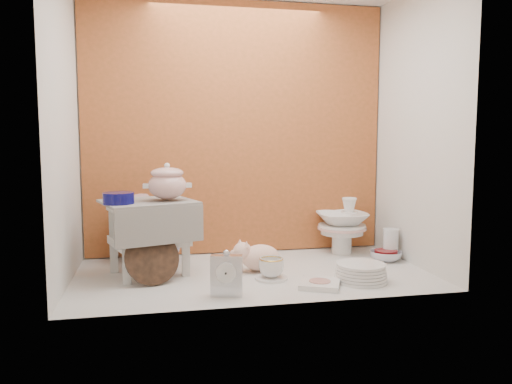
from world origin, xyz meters
TOP-DOWN VIEW (x-y plane):
  - ground at (0.00, 0.00)m, footprint 1.80×1.80m
  - niche_shell at (0.00, 0.18)m, footprint 1.86×1.03m
  - step_stool at (-0.52, 0.10)m, footprint 0.53×0.49m
  - soup_tureen at (-0.43, 0.08)m, footprint 0.25×0.25m
  - cobalt_bowl at (-0.66, 0.01)m, footprint 0.17×0.17m
  - floral_platter at (-0.55, 0.42)m, footprint 0.41×0.27m
  - blue_white_vase at (-0.46, 0.35)m, footprint 0.24×0.24m
  - lacquer_tray at (-0.51, -0.08)m, footprint 0.29×0.19m
  - mantel_clock at (-0.19, -0.34)m, footprint 0.15×0.08m
  - plush_pig at (0.05, 0.03)m, footprint 0.31×0.27m
  - teacup_saucer at (0.07, -0.13)m, footprint 0.17×0.17m
  - gold_rim_teacup at (0.07, -0.13)m, footprint 0.15×0.15m
  - lattice_dish at (0.26, -0.29)m, footprint 0.24×0.24m
  - dinner_plate_stack at (0.49, -0.25)m, footprint 0.33×0.33m
  - crystal_bowl at (0.79, 0.11)m, footprint 0.23×0.23m
  - clear_glass_vase at (0.84, 0.15)m, footprint 0.10×0.10m
  - porcelain_tower at (0.62, 0.34)m, footprint 0.36×0.36m

SIDE VIEW (x-z plane):
  - ground at x=0.00m, z-range 0.00..0.00m
  - teacup_saucer at x=0.07m, z-range 0.00..0.01m
  - lattice_dish at x=0.26m, z-range 0.00..0.03m
  - crystal_bowl at x=0.79m, z-range 0.00..0.06m
  - dinner_plate_stack at x=0.49m, z-range 0.00..0.09m
  - gold_rim_teacup at x=0.07m, z-range 0.01..0.11m
  - plush_pig at x=0.05m, z-range 0.00..0.15m
  - clear_glass_vase at x=0.84m, z-range 0.00..0.18m
  - mantel_clock at x=-0.19m, z-range 0.00..0.20m
  - blue_white_vase at x=-0.46m, z-range 0.00..0.24m
  - lacquer_tray at x=-0.51m, z-range 0.00..0.25m
  - porcelain_tower at x=0.62m, z-range 0.00..0.34m
  - floral_platter at x=-0.55m, z-range 0.00..0.38m
  - step_stool at x=-0.52m, z-range 0.00..0.38m
  - cobalt_bowl at x=-0.66m, z-range 0.38..0.43m
  - soup_tureen at x=-0.43m, z-range 0.38..0.57m
  - niche_shell at x=0.00m, z-range 0.17..1.70m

